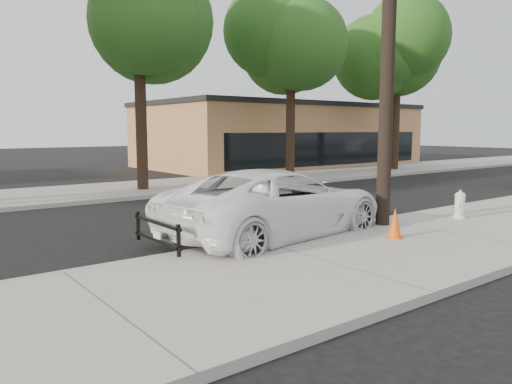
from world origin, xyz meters
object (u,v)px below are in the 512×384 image
Objects in this scene: police_cruiser at (276,203)px; fire_hydrant at (460,206)px; utility_pole at (388,37)px; traffic_cone at (395,223)px.

police_cruiser reaches higher than fire_hydrant.
utility_pole is 12.66× the size of fire_hydrant.
utility_pole reaches higher than police_cruiser.
traffic_cone is at bearing -150.30° from police_cruiser.
police_cruiser is 8.15× the size of fire_hydrant.
traffic_cone is (-1.04, -1.15, -4.23)m from utility_pole.
fire_hydrant is (2.30, -0.70, -4.20)m from utility_pole.
utility_pole is 4.85m from fire_hydrant.
fire_hydrant is 1.08× the size of traffic_cone.
fire_hydrant reaches higher than traffic_cone.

